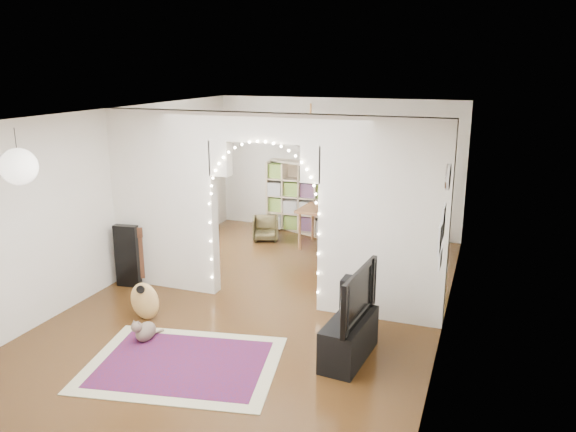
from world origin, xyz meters
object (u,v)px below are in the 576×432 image
(dining_table, at_px, (332,213))
(bookcase, at_px, (301,197))
(dining_chair_left, at_px, (266,228))
(media_console, at_px, (349,339))
(dining_chair_right, at_px, (386,243))
(acoustic_guitar, at_px, (144,286))
(floor_speaker, at_px, (354,309))

(dining_table, bearing_deg, bookcase, 140.34)
(bookcase, height_order, dining_chair_left, bookcase)
(dining_table, height_order, dining_chair_left, dining_table)
(media_console, bearing_deg, dining_chair_right, 99.65)
(acoustic_guitar, height_order, bookcase, bookcase)
(media_console, bearing_deg, acoustic_guitar, -176.00)
(acoustic_guitar, relative_size, dining_chair_right, 2.24)
(acoustic_guitar, bearing_deg, dining_table, 44.81)
(floor_speaker, distance_m, dining_chair_left, 4.28)
(bookcase, height_order, dining_table, bookcase)
(dining_table, xyz_separation_m, dining_chair_left, (-1.37, 0.07, -0.45))
(acoustic_guitar, height_order, floor_speaker, acoustic_guitar)
(floor_speaker, relative_size, bookcase, 0.54)
(media_console, xyz_separation_m, dining_chair_left, (-2.67, 3.94, -0.02))
(bookcase, distance_m, dining_chair_right, 2.22)
(media_console, height_order, dining_chair_right, media_console)
(floor_speaker, xyz_separation_m, dining_table, (-1.22, 3.33, 0.29))
(bookcase, xyz_separation_m, dining_chair_left, (-0.44, -0.82, -0.49))
(media_console, relative_size, bookcase, 0.69)
(bookcase, bearing_deg, floor_speaker, -41.98)
(dining_table, distance_m, dining_chair_left, 1.44)
(bookcase, distance_m, dining_table, 1.29)
(dining_chair_right, bearing_deg, dining_chair_left, -171.82)
(acoustic_guitar, xyz_separation_m, dining_chair_left, (0.16, 3.86, -0.25))
(dining_chair_left, bearing_deg, media_console, -76.23)
(floor_speaker, bearing_deg, dining_table, 111.58)
(media_console, xyz_separation_m, dining_chair_right, (-0.28, 3.83, -0.03))
(dining_chair_left, distance_m, dining_chair_right, 2.39)
(media_console, distance_m, dining_chair_right, 3.84)
(acoustic_guitar, distance_m, dining_table, 4.09)
(dining_table, relative_size, dining_chair_right, 2.57)
(dining_chair_left, bearing_deg, acoustic_guitar, -112.68)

